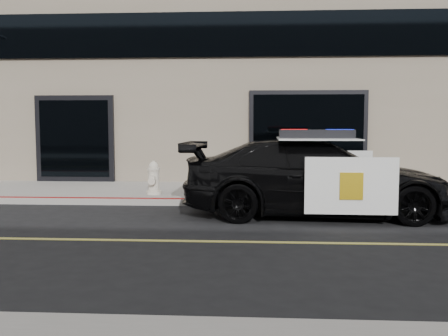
{
  "coord_description": "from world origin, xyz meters",
  "views": [
    {
      "loc": [
        -2.57,
        -7.87,
        1.89
      ],
      "look_at": [
        -3.19,
        2.2,
        1.0
      ],
      "focal_mm": 40.0,
      "sensor_mm": 36.0,
      "label": 1
    }
  ],
  "objects": [
    {
      "name": "police_car",
      "position": [
        -1.3,
        2.43,
        0.8
      ],
      "size": [
        2.63,
        5.55,
        1.79
      ],
      "color": "black",
      "rests_on": "ground"
    },
    {
      "name": "building_n",
      "position": [
        0.0,
        10.5,
        6.0
      ],
      "size": [
        60.0,
        7.0,
        12.0
      ],
      "primitive_type": "cube",
      "color": "#756856",
      "rests_on": "ground"
    },
    {
      "name": "sidewalk_n",
      "position": [
        0.0,
        5.25,
        0.07
      ],
      "size": [
        60.0,
        3.5,
        0.15
      ],
      "primitive_type": "cube",
      "color": "gray",
      "rests_on": "ground"
    },
    {
      "name": "fire_hydrant",
      "position": [
        -5.07,
        4.32,
        0.54
      ],
      "size": [
        0.38,
        0.52,
        0.83
      ],
      "color": "beige",
      "rests_on": "sidewalk_n"
    },
    {
      "name": "ground",
      "position": [
        0.0,
        0.0,
        0.0
      ],
      "size": [
        120.0,
        120.0,
        0.0
      ],
      "primitive_type": "plane",
      "color": "black",
      "rests_on": "ground"
    }
  ]
}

